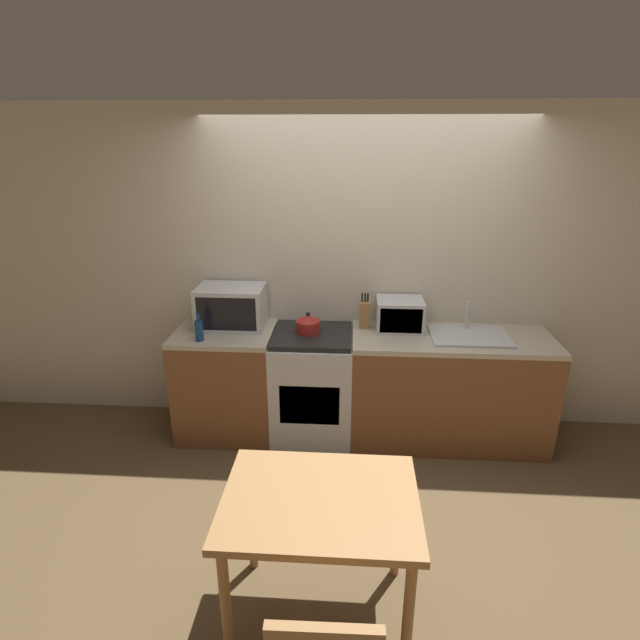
% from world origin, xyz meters
% --- Properties ---
extents(ground_plane, '(16.00, 16.00, 0.00)m').
position_xyz_m(ground_plane, '(0.00, 0.00, 0.00)').
color(ground_plane, brown).
extents(wall_back, '(10.00, 0.06, 2.60)m').
position_xyz_m(wall_back, '(0.00, 0.94, 1.30)').
color(wall_back, beige).
rests_on(wall_back, ground_plane).
extents(counter_left_run, '(0.78, 0.62, 0.90)m').
position_xyz_m(counter_left_run, '(-1.09, 0.60, 0.45)').
color(counter_left_run, brown).
rests_on(counter_left_run, ground_plane).
extents(counter_right_run, '(1.54, 0.62, 0.90)m').
position_xyz_m(counter_right_run, '(0.71, 0.60, 0.45)').
color(counter_right_run, brown).
rests_on(counter_right_run, ground_plane).
extents(stove_range, '(0.64, 0.62, 0.90)m').
position_xyz_m(stove_range, '(-0.38, 0.60, 0.45)').
color(stove_range, silver).
rests_on(stove_range, ground_plane).
extents(kettle, '(0.19, 0.19, 0.17)m').
position_xyz_m(kettle, '(-0.42, 0.61, 0.97)').
color(kettle, maroon).
rests_on(kettle, stove_range).
extents(microwave, '(0.53, 0.36, 0.33)m').
position_xyz_m(microwave, '(-1.04, 0.70, 1.07)').
color(microwave, silver).
rests_on(microwave, counter_left_run).
extents(bottle, '(0.06, 0.06, 0.22)m').
position_xyz_m(bottle, '(-1.22, 0.40, 0.98)').
color(bottle, navy).
rests_on(bottle, counter_left_run).
extents(knife_block, '(0.08, 0.10, 0.29)m').
position_xyz_m(knife_block, '(0.02, 0.76, 1.01)').
color(knife_block, '#9E7042').
rests_on(knife_block, counter_right_run).
extents(toaster_oven, '(0.37, 0.30, 0.25)m').
position_xyz_m(toaster_oven, '(0.30, 0.73, 1.02)').
color(toaster_oven, silver).
rests_on(toaster_oven, counter_right_run).
extents(sink_basin, '(0.59, 0.42, 0.24)m').
position_xyz_m(sink_basin, '(0.83, 0.60, 0.91)').
color(sink_basin, silver).
rests_on(sink_basin, counter_right_run).
extents(dining_table, '(0.93, 0.70, 0.76)m').
position_xyz_m(dining_table, '(-0.21, -1.11, 0.65)').
color(dining_table, '#9E7042').
rests_on(dining_table, ground_plane).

